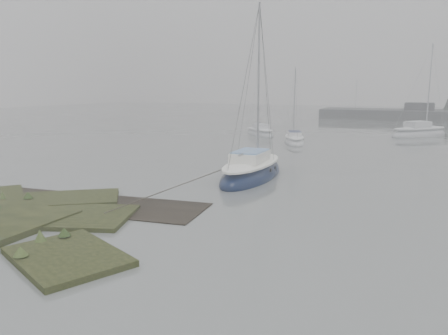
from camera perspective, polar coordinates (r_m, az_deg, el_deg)
ground at (r=40.64m, az=10.18°, el=3.60°), size 160.00×160.00×0.00m
sailboat_main at (r=23.04m, az=3.64°, el=-0.66°), size 2.31×6.91×9.73m
sailboat_white at (r=37.82m, az=9.16°, el=3.46°), size 3.18×5.15×6.91m
sailboat_far_a at (r=43.70m, az=4.72°, el=4.50°), size 4.79×5.07×7.42m
sailboat_far_b at (r=46.74m, az=24.12°, el=4.10°), size 6.21×6.47×9.53m
sailboat_far_c at (r=69.71m, az=17.12°, el=6.27°), size 4.67×3.66×6.43m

